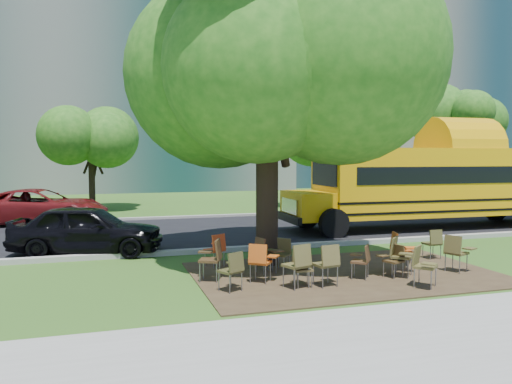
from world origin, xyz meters
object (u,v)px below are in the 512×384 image
object	(u,v)px
chair_2	(299,261)
school_bus	(455,182)
chair_3	(301,265)
chair_7	(456,250)
main_tree	(267,32)
chair_15	(216,247)
chair_13	(434,241)
chair_8	(213,256)
chair_5	(422,262)
chair_6	(394,257)
chair_10	(265,252)
chair_4	(328,261)
chair_11	(362,258)
chair_14	(399,253)
chair_9	(281,251)
black_car	(88,229)
chair_1	(261,259)
chair_0	(233,267)
bg_car_red	(40,207)
chair_12	(400,247)

from	to	relation	value
chair_2	school_bus	bearing A→B (deg)	18.39
chair_3	chair_7	bearing A→B (deg)	-173.62
main_tree	chair_15	distance (m)	5.47
chair_13	chair_8	bearing A→B (deg)	-175.07
chair_2	chair_5	bearing A→B (deg)	-32.65
chair_6	chair_3	bearing A→B (deg)	75.57
chair_7	chair_10	world-z (taller)	chair_7
chair_4	chair_10	bearing A→B (deg)	112.89
chair_2	chair_3	world-z (taller)	chair_2
chair_5	chair_11	world-z (taller)	chair_5
chair_6	chair_15	xyz separation A→B (m)	(-3.63, 2.19, 0.06)
chair_6	chair_14	size ratio (longest dim) A/B	0.84
chair_6	chair_9	xyz separation A→B (m)	(-2.20, 1.44, 0.01)
school_bus	chair_10	bearing A→B (deg)	-149.57
chair_7	chair_14	world-z (taller)	chair_14
chair_13	black_car	world-z (taller)	black_car
main_tree	chair_10	size ratio (longest dim) A/B	10.85
school_bus	chair_14	bearing A→B (deg)	-134.64
chair_1	chair_0	bearing A→B (deg)	-110.15
black_car	chair_3	bearing A→B (deg)	-124.94
chair_3	black_car	world-z (taller)	black_car
chair_0	chair_15	distance (m)	2.33
chair_9	chair_14	world-z (taller)	chair_14
main_tree	chair_11	size ratio (longest dim) A/B	11.94
chair_3	chair_14	distance (m)	2.51
school_bus	chair_1	distance (m)	11.72
chair_6	bg_car_red	bearing A→B (deg)	17.60
chair_8	bg_car_red	world-z (taller)	bg_car_red
chair_0	chair_4	distance (m)	2.02
chair_0	chair_12	xyz separation A→B (m)	(4.29, 0.64, 0.06)
chair_1	chair_14	bearing A→B (deg)	29.54
chair_14	chair_9	bearing A→B (deg)	-74.98
chair_11	black_car	xyz separation A→B (m)	(-5.99, 4.88, 0.22)
chair_12	chair_11	bearing A→B (deg)	-52.20
chair_11	black_car	distance (m)	7.73
chair_5	chair_10	xyz separation A→B (m)	(-2.78, 2.13, -0.01)
chair_8	chair_9	xyz separation A→B (m)	(1.81, 0.57, -0.10)
school_bus	chair_14	distance (m)	9.41
black_car	chair_12	bearing A→B (deg)	-107.14
chair_6	chair_9	size ratio (longest dim) A/B	0.98
chair_2	chair_4	size ratio (longest dim) A/B	1.04
main_tree	school_bus	distance (m)	10.97
chair_1	chair_7	size ratio (longest dim) A/B	0.98
chair_0	chair_2	bearing A→B (deg)	-35.37
main_tree	black_car	size ratio (longest dim) A/B	2.27
chair_5	chair_4	bearing A→B (deg)	-57.03
chair_3	chair_9	bearing A→B (deg)	-90.95
chair_6	chair_12	world-z (taller)	chair_12
chair_11	chair_2	bearing A→B (deg)	140.39
chair_1	chair_6	xyz separation A→B (m)	(3.05, -0.38, -0.07)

